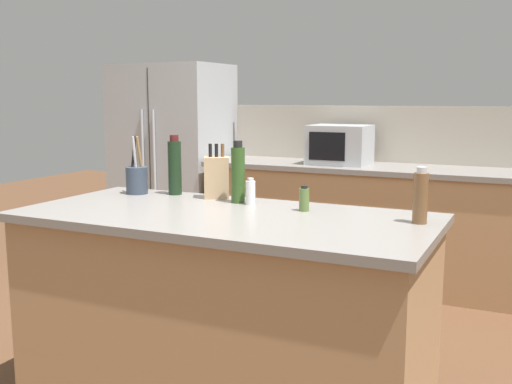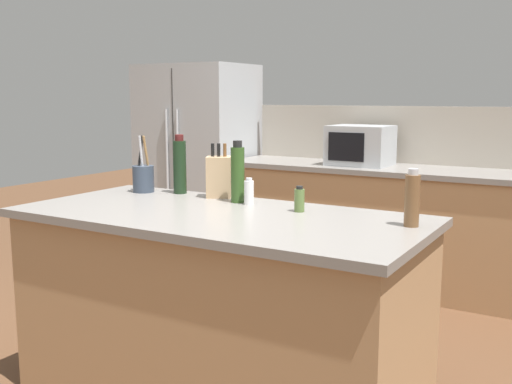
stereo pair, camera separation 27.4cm
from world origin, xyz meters
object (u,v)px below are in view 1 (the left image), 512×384
Objects in this scene: wine_bottle at (175,167)px; salt_shaker at (250,192)px; microwave at (340,145)px; pepper_grinder at (420,197)px; utensil_crock at (137,179)px; olive_oil_bottle at (238,174)px; refrigerator at (173,161)px; knife_block at (217,177)px; spice_jar_oregano at (304,199)px.

wine_bottle is 2.45× the size of salt_shaker.
microwave is 1.92× the size of pepper_grinder.
utensil_crock is 0.64m from olive_oil_bottle.
salt_shaker is at bearing -85.35° from microwave.
utensil_crock is (1.06, -1.96, 0.14)m from refrigerator.
microwave is at bearing 116.43° from pepper_grinder.
refrigerator is 3.77× the size of microwave.
pepper_grinder is (1.57, -0.12, 0.03)m from utensil_crock.
microwave reaches higher than salt_shaker.
refrigerator is 1.64m from microwave.
knife_block reaches higher than spice_jar_oregano.
knife_block is at bearing 0.05° from wine_bottle.
pepper_grinder reaches higher than spice_jar_oregano.
microwave is 3.82× the size of spice_jar_oregano.
utensil_crock is at bearing -106.49° from microwave.
salt_shaker is 0.31m from spice_jar_oregano.
knife_block is at bearing 170.06° from pepper_grinder.
pepper_grinder is 1.98× the size of spice_jar_oregano.
refrigerator reaches higher than knife_block.
spice_jar_oregano is at bearing -44.29° from refrigerator.
knife_block is (-0.09, -1.84, -0.04)m from microwave.
olive_oil_bottle is at bearing 164.19° from salt_shaker.
wine_bottle reaches higher than salt_shaker.
utensil_crock is at bearing -161.50° from wine_bottle.
pepper_grinder is (0.93, -0.11, -0.03)m from olive_oil_bottle.
wine_bottle is (0.21, 0.07, 0.07)m from utensil_crock.
microwave is at bearing 103.12° from spice_jar_oregano.
utensil_crock is 2.38× the size of salt_shaker.
wine_bottle is 1.38m from pepper_grinder.
knife_block is 2.37× the size of spice_jar_oregano.
utensil_crock is (-0.47, -0.07, -0.03)m from knife_block.
olive_oil_bottle is 0.12m from salt_shaker.
wine_bottle reaches higher than spice_jar_oregano.
spice_jar_oregano is (0.82, -0.14, -0.10)m from wine_bottle.
microwave reaches higher than knife_block.
microwave is 1.84m from knife_block.
refrigerator is at bearing 130.81° from olive_oil_bottle.
utensil_crock is (-0.56, -1.90, -0.07)m from microwave.
olive_oil_bottle is (0.64, -0.01, 0.07)m from utensil_crock.
olive_oil_bottle is (0.08, -1.91, -0.01)m from microwave.
knife_block is 0.27m from wine_bottle.
wine_bottle is at bearing 18.50° from utensil_crock.
microwave reaches higher than spice_jar_oregano.
refrigerator reaches higher than wine_bottle.
pepper_grinder is (1.10, -0.19, 0.00)m from knife_block.
wine_bottle reaches higher than olive_oil_bottle.
olive_oil_bottle is 0.94m from pepper_grinder.
salt_shaker is (0.16, -1.94, -0.09)m from microwave.
olive_oil_bottle is 1.30× the size of pepper_grinder.
knife_block is 2.16× the size of salt_shaker.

